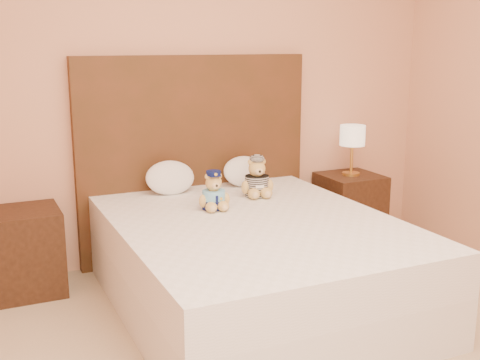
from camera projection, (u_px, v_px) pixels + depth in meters
name	position (u px, v px, depth m)	size (l,w,h in m)	color
bed	(254.00, 263.00, 3.66)	(1.60, 2.00, 0.55)	white
headboard	(195.00, 158.00, 4.45)	(1.75, 0.08, 1.50)	#502A18
nightstand_left	(25.00, 252.00, 3.86)	(0.45, 0.45, 0.55)	#3C2213
nightstand_right	(349.00, 208.00, 4.88)	(0.45, 0.45, 0.55)	#3C2213
lamp	(352.00, 138.00, 4.75)	(0.20, 0.20, 0.40)	gold
teddy_police	(214.00, 190.00, 3.81)	(0.21, 0.20, 0.25)	tan
teddy_prisoner	(257.00, 177.00, 4.13)	(0.24, 0.23, 0.27)	tan
pillow_left	(170.00, 176.00, 4.21)	(0.35, 0.23, 0.25)	white
pillow_right	(244.00, 170.00, 4.44)	(0.33, 0.22, 0.23)	white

